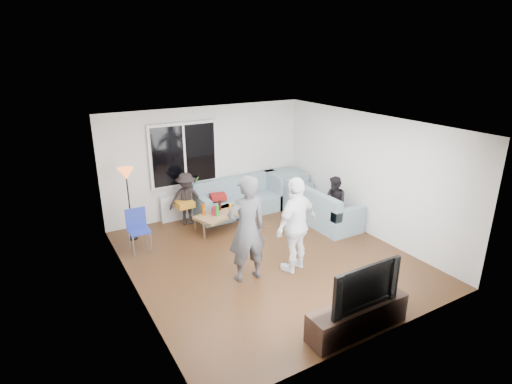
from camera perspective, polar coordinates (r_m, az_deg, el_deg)
floor at (r=8.06m, az=1.55°, el=-9.22°), size 5.00×5.50×0.04m
ceiling at (r=7.18m, az=1.74°, el=9.59°), size 5.00×5.50×0.04m
wall_back at (r=9.87m, az=-6.86°, el=4.36°), size 5.00×0.04×2.60m
wall_front at (r=5.56m, az=16.98°, el=-8.76°), size 5.00×0.04×2.60m
wall_left at (r=6.64m, az=-17.26°, el=-4.06°), size 0.04×5.50×2.60m
wall_right at (r=9.04m, az=15.37°, el=2.37°), size 0.04×5.50×2.60m
window_frame at (r=9.53m, az=-10.04°, el=5.19°), size 1.62×0.06×1.47m
window_glass at (r=9.49m, az=-9.96°, el=5.14°), size 1.50×0.02×1.35m
window_mullion at (r=9.48m, az=-9.94°, el=5.13°), size 0.05×0.03×1.35m
radiator at (r=9.87m, az=-9.54°, el=-1.85°), size 1.30×0.12×0.62m
potted_plant at (r=9.74m, az=-8.49°, el=1.09°), size 0.24×0.21×0.39m
vase at (r=9.66m, az=-10.39°, el=0.13°), size 0.18×0.18×0.17m
sofa_back_section at (r=9.98m, az=-2.01°, el=-0.62°), size 2.30×0.85×0.85m
sofa_right_section at (r=9.60m, az=9.14°, el=-1.70°), size 2.00×0.85×0.85m
sofa_corner at (r=10.61m, az=4.10°, el=0.58°), size 0.85×0.85×0.85m
cushion_yellow at (r=9.38m, az=-9.90°, el=-1.71°), size 0.40×0.34×0.14m
cushion_red at (r=9.75m, az=-5.30°, el=-0.65°), size 0.42×0.38×0.13m
coffee_table at (r=9.16m, az=-5.02°, el=-4.10°), size 1.24×0.93×0.40m
pitcher at (r=8.99m, az=-5.74°, el=-2.63°), size 0.17×0.17×0.17m
side_chair at (r=8.43m, az=-16.02°, el=-5.29°), size 0.40×0.40×0.86m
floor_lamp at (r=8.87m, az=-17.28°, el=-1.71°), size 0.32×0.32×1.56m
player_left at (r=6.95m, az=-1.30°, el=-5.20°), size 0.72×0.50×1.90m
player_right at (r=7.30m, az=5.64°, el=-4.57°), size 1.12×0.73×1.77m
spectator_right at (r=9.23m, az=10.90°, el=-1.53°), size 0.47×0.59×1.20m
spectator_back at (r=9.41m, az=-9.68°, el=-0.95°), size 0.88×0.64×1.23m
tv_console at (r=6.27m, az=13.99°, el=-16.60°), size 1.60×0.40×0.44m
television at (r=5.96m, az=14.43°, el=-12.27°), size 1.17×0.15×0.67m
bottle_c at (r=9.21m, az=-5.09°, el=-1.84°), size 0.07×0.07×0.23m
bottle_d at (r=9.01m, az=-3.58°, el=-2.32°), size 0.07×0.07×0.23m
bottle_b at (r=8.90m, az=-5.45°, el=-2.62°), size 0.08×0.08×0.24m
bottle_a at (r=8.98m, az=-7.32°, el=-2.45°), size 0.07×0.07×0.25m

